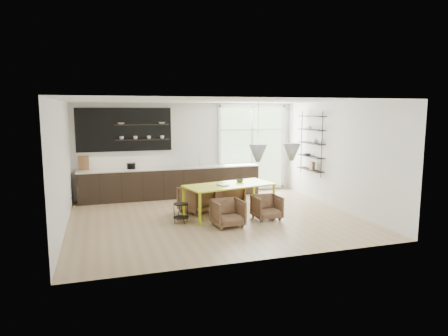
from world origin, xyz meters
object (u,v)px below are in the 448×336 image
Objects in this scene: dining_table at (229,186)px; wire_stool at (181,210)px; armchair_front_left at (228,213)px; armchair_front_right at (267,207)px; armchair_back_left at (196,199)px; armchair_back_right at (229,194)px.

dining_table is 1.41m from wire_stool.
armchair_front_left is (-0.33, -0.87, -0.45)m from dining_table.
armchair_front_right is at bearing -8.36° from wire_stool.
armchair_back_right is (1.03, 0.37, -0.02)m from armchair_back_left.
armchair_front_right is at bearing 100.28° from armchair_back_right.
armchair_back_left reaches higher than armchair_front_right.
armchair_back_left reaches higher than wire_stool.
dining_table reaches higher than armchair_front_left.
wire_stool is at bearing 170.04° from armchair_front_right.
armchair_back_right reaches higher than armchair_front_left.
armchair_front_left is at bearing -31.38° from wire_stool.
armchair_front_right is (0.79, -0.58, -0.46)m from dining_table.
armchair_back_right is (0.31, 0.99, -0.43)m from dining_table.
dining_table reaches higher than armchair_back_left.
wire_stool is (-0.98, 0.60, -0.01)m from armchair_front_left.
dining_table is 3.29× the size of armchair_back_right.
armchair_back_left is 1.54m from armchair_front_left.
armchair_back_left is 1.07m from wire_stool.
armchair_back_left is 1.92m from armchair_front_right.
armchair_back_right is at bearing 105.18° from armchair_front_right.
armchair_back_right is 1.11× the size of armchair_front_right.
armchair_front_left is (-0.64, -1.86, -0.02)m from armchair_back_right.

